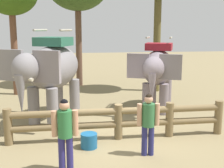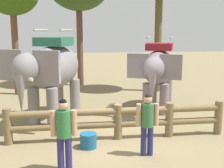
# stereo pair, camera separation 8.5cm
# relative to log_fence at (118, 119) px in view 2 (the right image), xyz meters

# --- Properties ---
(ground_plane) EXTENTS (60.00, 60.00, 0.00)m
(ground_plane) POSITION_rel_log_fence_xyz_m (0.00, 0.12, -0.60)
(ground_plane) COLOR olive
(log_fence) EXTENTS (6.53, 0.28, 1.05)m
(log_fence) POSITION_rel_log_fence_xyz_m (0.00, 0.00, 0.00)
(log_fence) COLOR brown
(log_fence) RESTS_ON ground
(elephant_near_left) EXTENTS (2.90, 3.78, 3.21)m
(elephant_near_left) POSITION_rel_log_fence_xyz_m (-2.04, 2.17, 1.20)
(elephant_near_left) COLOR gray
(elephant_near_left) RESTS_ON ground
(elephant_center) EXTENTS (2.54, 3.45, 2.90)m
(elephant_center) POSITION_rel_log_fence_xyz_m (2.03, 2.92, 1.03)
(elephant_center) COLOR slate
(elephant_center) RESTS_ON ground
(tourist_woman_in_black) EXTENTS (0.58, 0.33, 1.63)m
(tourist_woman_in_black) POSITION_rel_log_fence_xyz_m (0.57, -1.24, 0.34)
(tourist_woman_in_black) COLOR navy
(tourist_woman_in_black) RESTS_ON ground
(tourist_man_in_blue) EXTENTS (0.60, 0.33, 1.70)m
(tourist_man_in_blue) POSITION_rel_log_fence_xyz_m (-1.52, -1.80, 0.38)
(tourist_man_in_blue) COLOR navy
(tourist_man_in_blue) RESTS_ON ground
(feed_bucket) EXTENTS (0.46, 0.46, 0.41)m
(feed_bucket) POSITION_rel_log_fence_xyz_m (-0.91, -0.55, -0.40)
(feed_bucket) COLOR #19598C
(feed_bucket) RESTS_ON ground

